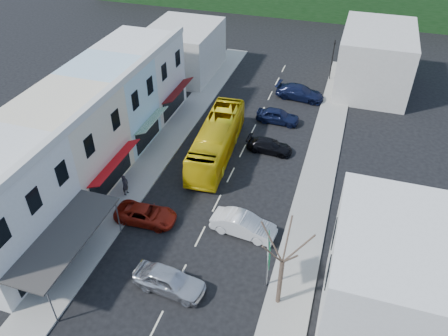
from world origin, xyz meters
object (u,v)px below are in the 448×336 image
car_white (243,226)px  pedestrian_left (125,186)px  direction_sign (268,264)px  street_tree (282,262)px  car_red (146,214)px  bus (217,141)px  traffic_signal (332,60)px  car_silver (170,282)px

car_white → pedestrian_left: (-10.61, 1.31, 0.30)m
direction_sign → street_tree: bearing=-60.9°
car_red → bus: bearing=-15.8°
car_red → traffic_signal: bearing=-22.3°
car_white → car_red: same height
car_white → traffic_signal: traffic_signal is taller
bus → pedestrian_left: (-5.41, -7.98, -0.55)m
car_silver → street_tree: 7.85m
car_white → street_tree: bearing=-139.2°
direction_sign → car_silver: bearing=-174.7°
car_silver → direction_sign: size_ratio=1.01×
car_red → pedestrian_left: size_ratio=2.71×
car_silver → car_red: bearing=43.5°
car_silver → traffic_signal: (6.38, 35.53, 1.88)m
bus → traffic_signal: size_ratio=2.25×
pedestrian_left → street_tree: size_ratio=0.22×
car_silver → pedestrian_left: pedestrian_left is taller
pedestrian_left → bus: bearing=-30.6°
car_silver → traffic_signal: size_ratio=0.85×
car_silver → street_tree: bearing=-76.3°
car_white → street_tree: street_tree is taller
bus → car_silver: size_ratio=2.64×
car_silver → pedestrian_left: (-7.35, 7.82, 0.30)m
bus → pedestrian_left: bus is taller
bus → pedestrian_left: 9.65m
bus → direction_sign: 15.79m
car_red → traffic_signal: 31.97m
car_white → traffic_signal: (3.12, 29.02, 1.88)m
direction_sign → traffic_signal: 33.35m
car_silver → traffic_signal: traffic_signal is taller
bus → pedestrian_left: bearing=-128.1°
bus → direction_sign: bearing=-63.6°
car_white → traffic_signal: bearing=-0.6°
car_silver → traffic_signal: bearing=-5.2°
car_silver → car_white: same height
street_tree → bus: bearing=121.6°
street_tree → traffic_signal: 34.47m
bus → car_silver: bearing=-87.0°
car_white → traffic_signal: 29.25m
car_silver → street_tree: (7.09, 1.09, 3.19)m
direction_sign → street_tree: 2.28m
car_red → traffic_signal: traffic_signal is taller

